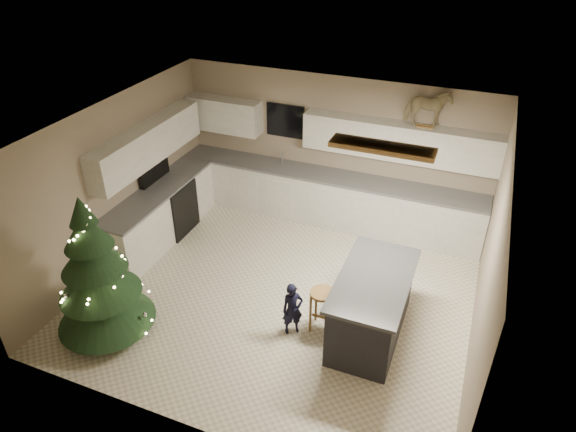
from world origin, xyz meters
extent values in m
plane|color=beige|center=(0.00, 0.00, 0.00)|extent=(5.50, 5.50, 0.00)
cube|color=tan|center=(0.00, 2.50, 1.30)|extent=(5.50, 0.02, 2.60)
cube|color=tan|center=(0.00, -2.50, 1.30)|extent=(5.50, 0.02, 2.60)
cube|color=tan|center=(-2.75, 0.00, 1.30)|extent=(0.02, 5.00, 2.60)
cube|color=tan|center=(2.75, 0.00, 1.30)|extent=(0.02, 5.00, 2.60)
cube|color=silver|center=(0.00, 0.00, 2.60)|extent=(5.50, 5.00, 0.02)
cube|color=olive|center=(1.30, 0.10, 2.55)|extent=(1.25, 0.32, 0.06)
cube|color=white|center=(1.30, 0.10, 2.52)|extent=(1.15, 0.24, 0.02)
cube|color=white|center=(0.00, 2.20, 0.45)|extent=(5.48, 0.60, 0.90)
cube|color=white|center=(-2.45, 0.60, 0.45)|extent=(0.60, 2.60, 0.90)
cube|color=slate|center=(0.00, 2.19, 0.92)|extent=(5.48, 0.62, 0.04)
cube|color=slate|center=(-2.44, 0.60, 0.92)|extent=(0.62, 2.60, 0.04)
cube|color=white|center=(-2.05, 2.33, 1.70)|extent=(1.40, 0.35, 0.60)
cube|color=white|center=(1.15, 2.33, 1.70)|extent=(3.20, 0.35, 0.60)
cube|color=white|center=(-2.58, 0.72, 1.70)|extent=(0.35, 2.60, 0.60)
cube|color=black|center=(-0.90, 2.47, 1.70)|extent=(0.70, 0.04, 0.60)
cube|color=#99999E|center=(-0.90, 2.20, 0.90)|extent=(0.55, 0.40, 0.06)
cylinder|color=#99999E|center=(-0.90, 2.30, 1.06)|extent=(0.03, 0.03, 0.24)
cube|color=black|center=(-2.43, 0.90, 0.45)|extent=(0.64, 0.75, 0.90)
cube|color=black|center=(-2.68, 0.90, 1.05)|extent=(0.10, 0.75, 0.30)
cube|color=black|center=(1.46, -0.32, 0.45)|extent=(0.80, 1.60, 0.90)
cube|color=black|center=(1.46, -0.32, 0.93)|extent=(0.90, 1.70, 0.05)
cylinder|color=olive|center=(0.82, -0.48, 0.61)|extent=(0.33, 0.33, 0.04)
cylinder|color=olive|center=(0.70, -0.59, 0.30)|extent=(0.04, 0.04, 0.60)
cylinder|color=olive|center=(0.94, -0.59, 0.30)|extent=(0.04, 0.04, 0.60)
cylinder|color=olive|center=(0.70, -0.36, 0.30)|extent=(0.04, 0.04, 0.60)
cylinder|color=olive|center=(0.94, -0.36, 0.30)|extent=(0.04, 0.04, 0.60)
cube|color=olive|center=(0.82, -0.48, 0.20)|extent=(0.25, 0.03, 0.03)
cylinder|color=#3F2816|center=(-1.85, -1.60, 0.14)|extent=(0.11, 0.11, 0.28)
cone|color=black|center=(-1.85, -1.60, 0.52)|extent=(1.28, 1.28, 0.66)
cone|color=black|center=(-1.85, -1.60, 0.94)|extent=(1.05, 1.05, 0.56)
cone|color=black|center=(-1.85, -1.60, 1.32)|extent=(0.83, 0.83, 0.52)
cone|color=black|center=(-1.85, -1.60, 1.64)|extent=(0.60, 0.60, 0.47)
cone|color=black|center=(-1.85, -1.60, 1.93)|extent=(0.34, 0.34, 0.38)
sphere|color=#FFD88C|center=(-1.18, -1.60, 0.23)|extent=(0.03, 0.03, 0.03)
sphere|color=#FFD88C|center=(-1.27, -1.32, 0.29)|extent=(0.03, 0.03, 0.03)
sphere|color=#FFD88C|center=(-1.46, -1.11, 0.35)|extent=(0.03, 0.03, 0.03)
sphere|color=#FFD88C|center=(-1.72, -1.01, 0.41)|extent=(0.03, 0.03, 0.03)
sphere|color=#FFD88C|center=(-1.99, -1.03, 0.47)|extent=(0.03, 0.03, 0.03)
sphere|color=#FFD88C|center=(-2.21, -1.16, 0.52)|extent=(0.03, 0.03, 0.03)
sphere|color=#FFD88C|center=(-2.35, -1.37, 0.58)|extent=(0.03, 0.03, 0.03)
sphere|color=#FFD88C|center=(-2.38, -1.61, 0.64)|extent=(0.03, 0.03, 0.03)
sphere|color=#FFD88C|center=(-2.30, -1.83, 0.70)|extent=(0.03, 0.03, 0.03)
sphere|color=#FFD88C|center=(-2.14, -1.99, 0.75)|extent=(0.03, 0.03, 0.03)
sphere|color=#FFD88C|center=(-1.94, -2.06, 0.81)|extent=(0.03, 0.03, 0.03)
sphere|color=#FFD88C|center=(-1.74, -2.03, 0.87)|extent=(0.03, 0.03, 0.03)
sphere|color=#FFD88C|center=(-1.57, -1.92, 0.93)|extent=(0.03, 0.03, 0.03)
sphere|color=#FFD88C|center=(-1.48, -1.76, 0.98)|extent=(0.03, 0.03, 0.03)
sphere|color=#FFD88C|center=(-1.46, -1.58, 1.04)|extent=(0.03, 0.03, 0.03)
sphere|color=#FFD88C|center=(-1.53, -1.43, 1.10)|extent=(0.03, 0.03, 0.03)
sphere|color=#FFD88C|center=(-1.65, -1.32, 1.16)|extent=(0.03, 0.03, 0.03)
sphere|color=#FFD88C|center=(-1.79, -1.28, 1.21)|extent=(0.03, 0.03, 0.03)
sphere|color=#FFD88C|center=(-1.93, -1.30, 1.27)|extent=(0.03, 0.03, 0.03)
sphere|color=#FFD88C|center=(-2.04, -1.39, 1.33)|extent=(0.03, 0.03, 0.03)
sphere|color=#FFD88C|center=(-2.10, -1.50, 1.39)|extent=(0.03, 0.03, 0.03)
sphere|color=#FFD88C|center=(-2.10, -1.61, 1.44)|extent=(0.03, 0.03, 0.03)
sphere|color=#FFD88C|center=(-2.05, -1.71, 1.50)|extent=(0.03, 0.03, 0.03)
sphere|color=#FFD88C|center=(-1.97, -1.77, 1.56)|extent=(0.03, 0.03, 0.03)
sphere|color=#FFD88C|center=(-1.88, -1.78, 1.62)|extent=(0.03, 0.03, 0.03)
sphere|color=#FFD88C|center=(-1.80, -1.76, 1.67)|extent=(0.03, 0.03, 0.03)
sphere|color=#FFD88C|center=(-1.75, -1.71, 1.73)|extent=(0.03, 0.03, 0.03)
sphere|color=#FFD88C|center=(-1.73, -1.65, 1.79)|extent=(0.03, 0.03, 0.03)
sphere|color=#FFD88C|center=(-1.74, -1.59, 1.85)|extent=(0.03, 0.03, 0.03)
sphere|color=#FFD88C|center=(-1.77, -1.56, 1.90)|extent=(0.03, 0.03, 0.03)
sphere|color=#FFD88C|center=(-1.81, -1.54, 1.96)|extent=(0.03, 0.03, 0.03)
sphere|color=silver|center=(-1.29, -1.60, 0.39)|extent=(0.07, 0.07, 0.07)
sphere|color=silver|center=(-2.14, -1.20, 0.60)|extent=(0.07, 0.07, 0.07)
sphere|color=silver|center=(-1.98, -1.99, 0.81)|extent=(0.07, 0.07, 0.07)
sphere|color=silver|center=(-1.53, -1.49, 1.02)|extent=(0.07, 0.07, 0.07)
sphere|color=silver|center=(-2.06, -1.45, 1.23)|extent=(0.07, 0.07, 0.07)
sphere|color=silver|center=(-1.85, -1.79, 1.44)|extent=(0.07, 0.07, 0.07)
sphere|color=silver|center=(-1.76, -1.53, 1.66)|extent=(0.07, 0.07, 0.07)
sphere|color=silver|center=(-1.89, -1.59, 1.87)|extent=(0.07, 0.07, 0.07)
imported|color=black|center=(0.48, -0.68, 0.39)|extent=(0.34, 0.32, 0.79)
cube|color=olive|center=(1.51, 2.28, 2.01)|extent=(0.27, 0.02, 0.02)
cube|color=olive|center=(1.51, 2.37, 2.01)|extent=(0.27, 0.02, 0.02)
imported|color=tan|center=(1.51, 2.33, 2.31)|extent=(0.75, 0.49, 0.58)
camera|label=1|loc=(2.34, -5.48, 5.06)|focal=32.00mm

